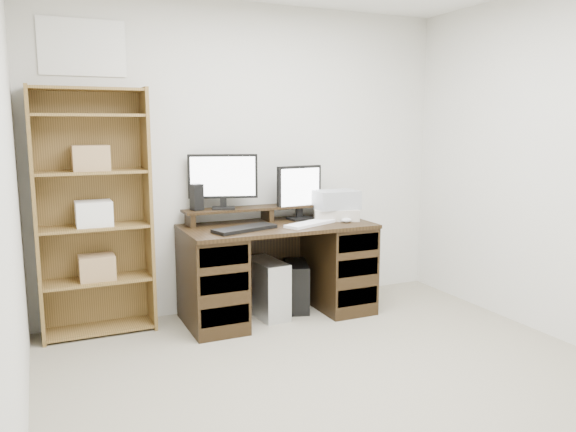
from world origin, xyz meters
TOP-DOWN VIEW (x-y plane):
  - room at (-0.00, 0.00)m, footprint 3.54×4.04m
  - desk at (0.09, 1.64)m, footprint 1.50×0.70m
  - riser_shelf at (0.09, 1.85)m, footprint 1.40×0.22m
  - monitor_wide at (-0.28, 1.86)m, footprint 0.53×0.21m
  - monitor_small at (0.36, 1.79)m, footprint 0.41×0.17m
  - speaker at (-0.50, 1.86)m, footprint 0.10×0.10m
  - keyboard_black at (-0.23, 1.50)m, footprint 0.53×0.31m
  - keyboard_white at (0.32, 1.51)m, footprint 0.49×0.32m
  - mouse at (0.64, 1.50)m, footprint 0.10×0.08m
  - printer at (0.64, 1.67)m, footprint 0.44×0.39m
  - basket at (0.64, 1.67)m, footprint 0.37×0.27m
  - tower_silver at (0.01, 1.67)m, footprint 0.24×0.47m
  - tower_black at (0.30, 1.72)m, footprint 0.28×0.43m
  - bookshelf at (-1.27, 1.86)m, footprint 0.80×0.30m

SIDE VIEW (x-z plane):
  - tower_black at x=0.30m, z-range 0.00..0.40m
  - tower_silver at x=0.01m, z-range 0.00..0.46m
  - desk at x=0.09m, z-range 0.01..0.76m
  - keyboard_white at x=0.32m, z-range 0.75..0.77m
  - keyboard_black at x=-0.23m, z-range 0.75..0.78m
  - mouse at x=0.64m, z-range 0.75..0.79m
  - printer at x=0.64m, z-range 0.75..0.84m
  - riser_shelf at x=0.09m, z-range 0.78..0.90m
  - basket at x=0.64m, z-range 0.84..0.99m
  - bookshelf at x=-1.27m, z-range 0.02..1.82m
  - speaker at x=-0.50m, z-range 0.87..1.08m
  - monitor_small at x=0.36m, z-range 0.77..1.22m
  - monitor_wide at x=-0.28m, z-range 0.90..1.33m
  - room at x=0.00m, z-range -0.02..2.52m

